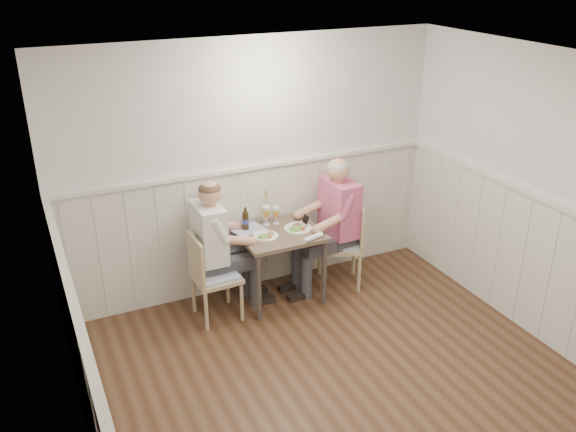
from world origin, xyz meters
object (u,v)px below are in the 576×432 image
object	(u,v)px
man_in_pink	(335,233)
beer_bottle	(246,220)
diner_cream	(215,257)
chair_left	(211,274)
grass_vase	(264,206)
chair_right	(345,240)
dining_table	(280,242)

from	to	relation	value
man_in_pink	beer_bottle	bearing A→B (deg)	168.43
diner_cream	beer_bottle	xyz separation A→B (m)	(0.38, 0.13, 0.27)
chair_left	beer_bottle	world-z (taller)	beer_bottle
chair_left	grass_vase	bearing A→B (deg)	26.08
chair_left	grass_vase	world-z (taller)	grass_vase
diner_cream	chair_right	bearing A→B (deg)	-3.32
beer_bottle	dining_table	bearing A→B (deg)	-33.62
diner_cream	grass_vase	bearing A→B (deg)	19.79
chair_right	diner_cream	distance (m)	1.42
beer_bottle	grass_vase	xyz separation A→B (m)	(0.24, 0.09, 0.07)
dining_table	grass_vase	world-z (taller)	grass_vase
dining_table	beer_bottle	world-z (taller)	beer_bottle
man_in_pink	grass_vase	size ratio (longest dim) A/B	3.78
chair_right	chair_left	world-z (taller)	chair_right
diner_cream	beer_bottle	world-z (taller)	diner_cream
dining_table	man_in_pink	bearing A→B (deg)	0.09
man_in_pink	beer_bottle	distance (m)	0.97
man_in_pink	diner_cream	bearing A→B (deg)	177.41
chair_left	beer_bottle	bearing A→B (deg)	28.46
chair_right	grass_vase	bearing A→B (deg)	158.81
dining_table	diner_cream	size ratio (longest dim) A/B	0.58
dining_table	diner_cream	bearing A→B (deg)	174.86
dining_table	grass_vase	xyz separation A→B (m)	(-0.04, 0.28, 0.28)
man_in_pink	grass_vase	bearing A→B (deg)	157.23
chair_left	diner_cream	size ratio (longest dim) A/B	0.64
diner_cream	grass_vase	size ratio (longest dim) A/B	3.64
chair_left	grass_vase	size ratio (longest dim) A/B	2.34
man_in_pink	diner_cream	size ratio (longest dim) A/B	1.04
diner_cream	beer_bottle	bearing A→B (deg)	18.85
dining_table	chair_left	world-z (taller)	chair_left
man_in_pink	dining_table	bearing A→B (deg)	-179.91
diner_cream	beer_bottle	size ratio (longest dim) A/B	5.86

